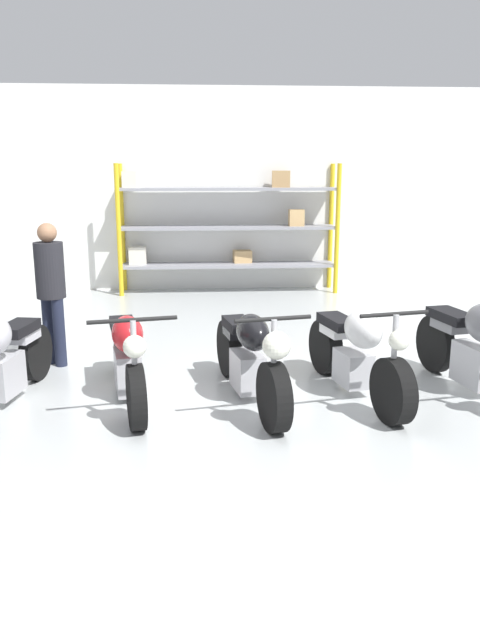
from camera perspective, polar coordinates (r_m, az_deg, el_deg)
name	(u,v)px	position (r m, az deg, el deg)	size (l,w,h in m)	color
ground_plane	(243,400)	(6.05, 0.26, -7.35)	(30.00, 30.00, 0.00)	#B2B7B7
back_wall	(219,190)	(11.56, -1.91, 11.77)	(30.00, 0.08, 3.60)	white
shelving_rack	(225,226)	(11.24, -1.39, 8.63)	(3.90, 0.63, 2.27)	gold
motorcycle_silver	(0,358)	(6.20, -21.11, -3.30)	(0.68, 2.01, 1.00)	black
motorcycle_red	(127,357)	(6.06, -10.25, -3.34)	(0.77, 2.08, 0.97)	black
motorcycle_black	(250,357)	(5.90, 0.92, -3.36)	(0.74, 2.12, 0.98)	black
motorcycle_white	(356,353)	(6.15, 10.57, -2.95)	(0.74, 2.02, 0.99)	black
motorcycle_grey	(477,345)	(6.49, 20.89, -2.17)	(0.68, 2.09, 1.05)	black
person_browsing	(51,283)	(7.22, -16.93, 3.23)	(0.45, 0.45, 1.60)	#1E2338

